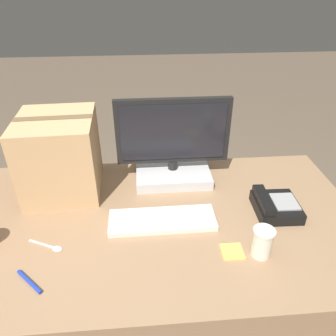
{
  "coord_description": "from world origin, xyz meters",
  "views": [
    {
      "loc": [
        0.04,
        -1.0,
        1.57
      ],
      "look_at": [
        0.14,
        0.14,
        0.87
      ],
      "focal_mm": 35.0,
      "sensor_mm": 36.0,
      "label": 1
    }
  ],
  "objects_px": {
    "spoon": "(51,247)",
    "pen_marker": "(29,282)",
    "keyboard": "(162,220)",
    "monitor": "(173,151)",
    "desk_phone": "(275,206)",
    "cardboard_box": "(60,155)",
    "paper_cup_right": "(262,242)",
    "sticky_note_pad": "(232,251)"
  },
  "relations": [
    {
      "from": "paper_cup_right",
      "to": "spoon",
      "type": "distance_m",
      "value": 0.74
    },
    {
      "from": "desk_phone",
      "to": "pen_marker",
      "type": "height_order",
      "value": "desk_phone"
    },
    {
      "from": "paper_cup_right",
      "to": "sticky_note_pad",
      "type": "distance_m",
      "value": 0.11
    },
    {
      "from": "sticky_note_pad",
      "to": "cardboard_box",
      "type": "bearing_deg",
      "value": 145.33
    },
    {
      "from": "monitor",
      "to": "desk_phone",
      "type": "height_order",
      "value": "monitor"
    },
    {
      "from": "desk_phone",
      "to": "sticky_note_pad",
      "type": "xyz_separation_m",
      "value": [
        -0.23,
        -0.21,
        -0.03
      ]
    },
    {
      "from": "monitor",
      "to": "paper_cup_right",
      "type": "distance_m",
      "value": 0.58
    },
    {
      "from": "paper_cup_right",
      "to": "sticky_note_pad",
      "type": "bearing_deg",
      "value": 170.45
    },
    {
      "from": "paper_cup_right",
      "to": "cardboard_box",
      "type": "bearing_deg",
      "value": 147.99
    },
    {
      "from": "sticky_note_pad",
      "to": "pen_marker",
      "type": "bearing_deg",
      "value": -173.62
    },
    {
      "from": "desk_phone",
      "to": "spoon",
      "type": "bearing_deg",
      "value": -169.78
    },
    {
      "from": "spoon",
      "to": "pen_marker",
      "type": "relative_size",
      "value": 1.32
    },
    {
      "from": "paper_cup_right",
      "to": "desk_phone",
      "type": "bearing_deg",
      "value": 59.55
    },
    {
      "from": "spoon",
      "to": "monitor",
      "type": "bearing_deg",
      "value": 66.65
    },
    {
      "from": "paper_cup_right",
      "to": "cardboard_box",
      "type": "xyz_separation_m",
      "value": [
        -0.75,
        0.47,
        0.11
      ]
    },
    {
      "from": "paper_cup_right",
      "to": "spoon",
      "type": "xyz_separation_m",
      "value": [
        -0.73,
        0.09,
        -0.05
      ]
    },
    {
      "from": "keyboard",
      "to": "cardboard_box",
      "type": "relative_size",
      "value": 1.21
    },
    {
      "from": "monitor",
      "to": "desk_phone",
      "type": "bearing_deg",
      "value": -36.84
    },
    {
      "from": "keyboard",
      "to": "pen_marker",
      "type": "bearing_deg",
      "value": -150.59
    },
    {
      "from": "desk_phone",
      "to": "paper_cup_right",
      "type": "bearing_deg",
      "value": -118.77
    },
    {
      "from": "keyboard",
      "to": "desk_phone",
      "type": "relative_size",
      "value": 2.19
    },
    {
      "from": "paper_cup_right",
      "to": "spoon",
      "type": "relative_size",
      "value": 0.82
    },
    {
      "from": "spoon",
      "to": "cardboard_box",
      "type": "distance_m",
      "value": 0.41
    },
    {
      "from": "pen_marker",
      "to": "sticky_note_pad",
      "type": "relative_size",
      "value": 1.35
    },
    {
      "from": "desk_phone",
      "to": "sticky_note_pad",
      "type": "distance_m",
      "value": 0.31
    },
    {
      "from": "cardboard_box",
      "to": "desk_phone",
      "type": "bearing_deg",
      "value": -15.58
    },
    {
      "from": "cardboard_box",
      "to": "keyboard",
      "type": "bearing_deg",
      "value": -33.25
    },
    {
      "from": "spoon",
      "to": "sticky_note_pad",
      "type": "xyz_separation_m",
      "value": [
        0.64,
        -0.08,
        0.0
      ]
    },
    {
      "from": "desk_phone",
      "to": "paper_cup_right",
      "type": "relative_size",
      "value": 1.73
    },
    {
      "from": "sticky_note_pad",
      "to": "spoon",
      "type": "bearing_deg",
      "value": 173.21
    },
    {
      "from": "monitor",
      "to": "spoon",
      "type": "relative_size",
      "value": 3.76
    },
    {
      "from": "spoon",
      "to": "sticky_note_pad",
      "type": "bearing_deg",
      "value": 18.43
    },
    {
      "from": "desk_phone",
      "to": "cardboard_box",
      "type": "distance_m",
      "value": 0.92
    },
    {
      "from": "monitor",
      "to": "keyboard",
      "type": "distance_m",
      "value": 0.35
    },
    {
      "from": "spoon",
      "to": "sticky_note_pad",
      "type": "relative_size",
      "value": 1.79
    },
    {
      "from": "spoon",
      "to": "cardboard_box",
      "type": "relative_size",
      "value": 0.39
    },
    {
      "from": "cardboard_box",
      "to": "monitor",
      "type": "bearing_deg",
      "value": 5.4
    },
    {
      "from": "keyboard",
      "to": "monitor",
      "type": "bearing_deg",
      "value": 77.08
    },
    {
      "from": "desk_phone",
      "to": "cardboard_box",
      "type": "relative_size",
      "value": 0.55
    },
    {
      "from": "keyboard",
      "to": "spoon",
      "type": "bearing_deg",
      "value": -166.49
    },
    {
      "from": "monitor",
      "to": "desk_phone",
      "type": "distance_m",
      "value": 0.5
    },
    {
      "from": "spoon",
      "to": "keyboard",
      "type": "bearing_deg",
      "value": 39.14
    }
  ]
}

